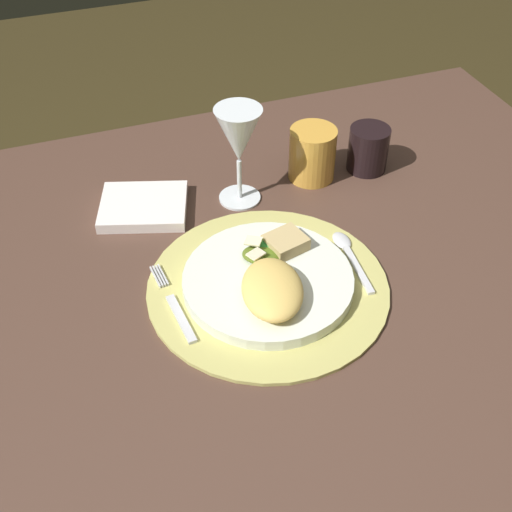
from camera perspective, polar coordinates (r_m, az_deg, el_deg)
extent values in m
cube|color=#4C3328|center=(0.99, 2.09, -1.88)|extent=(1.22, 0.95, 0.03)
cylinder|color=#4F2F25|center=(1.70, 13.74, 2.13)|extent=(0.07, 0.07, 0.72)
cylinder|color=tan|center=(0.95, 1.02, -2.66)|extent=(0.34, 0.34, 0.01)
cylinder|color=silver|center=(0.94, 1.03, -2.15)|extent=(0.24, 0.24, 0.02)
ellipsoid|color=#EBC060|center=(0.89, 1.40, -2.85)|extent=(0.11, 0.14, 0.03)
ellipsoid|color=#51631D|center=(0.96, 0.44, 0.15)|extent=(0.07, 0.06, 0.01)
ellipsoid|color=#4C661A|center=(0.95, 0.73, -0.10)|extent=(0.06, 0.06, 0.01)
ellipsoid|color=#2B7F32|center=(0.98, 1.08, 1.09)|extent=(0.05, 0.03, 0.01)
cube|color=beige|center=(0.96, -0.23, 1.30)|extent=(0.03, 0.03, 0.01)
cube|color=beige|center=(0.94, -0.06, 0.28)|extent=(0.03, 0.03, 0.00)
cube|color=tan|center=(0.97, 2.55, 1.16)|extent=(0.07, 0.06, 0.02)
cube|color=silver|center=(0.91, -6.43, -5.35)|extent=(0.02, 0.09, 0.00)
cube|color=silver|center=(0.97, -8.61, -1.82)|extent=(0.01, 0.05, 0.00)
cube|color=silver|center=(0.97, -8.39, -1.75)|extent=(0.01, 0.05, 0.00)
cube|color=silver|center=(0.97, -8.17, -1.69)|extent=(0.01, 0.05, 0.00)
cube|color=silver|center=(0.97, -7.94, -1.62)|extent=(0.01, 0.05, 0.00)
cube|color=silver|center=(0.98, 8.72, -1.14)|extent=(0.02, 0.10, 0.00)
ellipsoid|color=silver|center=(1.02, 7.34, 1.32)|extent=(0.03, 0.04, 0.01)
cube|color=white|center=(1.10, -9.59, 4.20)|extent=(0.17, 0.15, 0.02)
cylinder|color=silver|center=(1.11, -1.54, 4.99)|extent=(0.07, 0.07, 0.00)
cylinder|color=silver|center=(1.09, -1.58, 6.56)|extent=(0.01, 0.01, 0.07)
cone|color=silver|center=(1.04, -1.66, 10.20)|extent=(0.08, 0.08, 0.09)
cylinder|color=gold|center=(1.14, 4.84, 8.70)|extent=(0.08, 0.08, 0.09)
cylinder|color=black|center=(1.18, 9.57, 9.02)|extent=(0.07, 0.07, 0.08)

